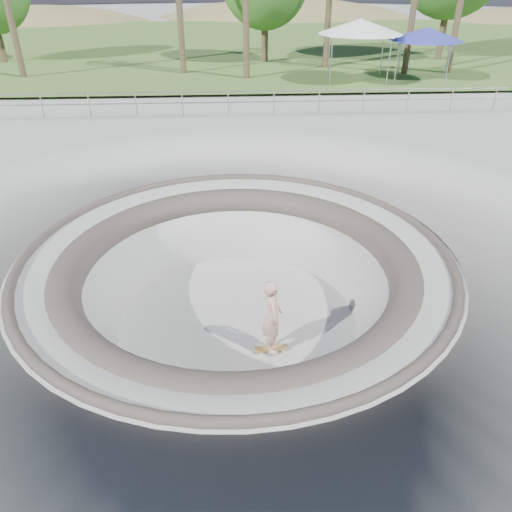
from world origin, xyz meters
The scene contains 9 objects.
ground centered at (0.00, 0.00, 0.00)m, with size 180.00×180.00×0.00m, color #AEAFA9.
skate_bowl centered at (0.00, 0.00, -1.83)m, with size 14.00×14.00×4.10m.
grass_strip centered at (0.00, 34.00, 0.22)m, with size 180.00×36.00×0.12m.
distant_hills centered at (3.78, 57.17, -7.02)m, with size 103.20×45.00×28.60m.
safety_railing centered at (0.00, 12.00, 0.69)m, with size 25.00×0.06×1.03m.
skateboard centered at (0.76, -1.26, -1.84)m, with size 0.80×0.29×0.08m.
skater centered at (0.76, -1.26, -0.89)m, with size 0.68×0.44×1.86m, color tan.
canopy_white centered at (7.14, 18.24, 3.06)m, with size 6.21×6.21×3.18m.
canopy_blue centered at (10.70, 18.00, 2.69)m, with size 5.08×5.08×2.76m.
Camera 1 is at (-0.16, -10.21, 6.00)m, focal length 35.00 mm.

